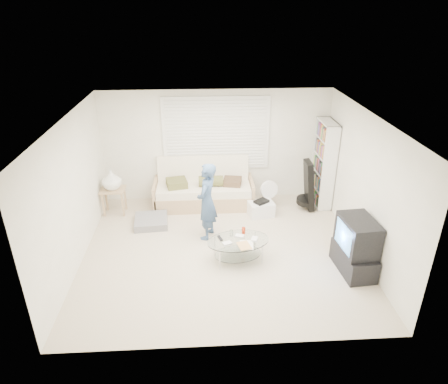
{
  "coord_description": "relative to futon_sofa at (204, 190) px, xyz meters",
  "views": [
    {
      "loc": [
        -0.33,
        -6.16,
        4.18
      ],
      "look_at": [
        0.06,
        0.3,
        1.05
      ],
      "focal_mm": 32.0,
      "sensor_mm": 36.0,
      "label": 1
    }
  ],
  "objects": [
    {
      "name": "grey_floor_pillow",
      "position": [
        -1.1,
        -0.84,
        -0.28
      ],
      "size": [
        0.71,
        0.71,
        0.15
      ],
      "primitive_type": "cube",
      "rotation": [
        0.0,
        0.0,
        0.08
      ],
      "color": "slate",
      "rests_on": "ground"
    },
    {
      "name": "room_shell",
      "position": [
        0.3,
        -1.4,
        1.28
      ],
      "size": [
        5.02,
        4.52,
        2.51
      ],
      "color": "silver",
      "rests_on": "ground"
    },
    {
      "name": "coffee_table",
      "position": [
        0.57,
        -2.18,
        -0.02
      ],
      "size": [
        1.19,
        0.86,
        0.53
      ],
      "color": "silver",
      "rests_on": "ground"
    },
    {
      "name": "floor_fan",
      "position": [
        1.42,
        -0.26,
        0.04
      ],
      "size": [
        0.41,
        0.27,
        0.66
      ],
      "color": "white",
      "rests_on": "ground"
    },
    {
      "name": "futon_sofa",
      "position": [
        0.0,
        0.0,
        0.0
      ],
      "size": [
        2.18,
        0.88,
        1.07
      ],
      "color": "tan",
      "rests_on": "ground"
    },
    {
      "name": "tv_unit",
      "position": [
        2.5,
        -2.59,
        0.13
      ],
      "size": [
        0.56,
        0.94,
        0.98
      ],
      "color": "black",
      "rests_on": "ground"
    },
    {
      "name": "ground",
      "position": [
        0.3,
        -1.88,
        -0.35
      ],
      "size": [
        5.0,
        5.0,
        0.0
      ],
      "primitive_type": "plane",
      "color": "#BBAB91",
      "rests_on": "ground"
    },
    {
      "name": "standing_person",
      "position": [
        0.05,
        -1.37,
        0.41
      ],
      "size": [
        0.53,
        0.64,
        1.52
      ],
      "primitive_type": "imported",
      "rotation": [
        0.0,
        0.0,
        -1.91
      ],
      "color": "navy",
      "rests_on": "ground"
    },
    {
      "name": "window_blinds",
      "position": [
        0.3,
        0.32,
        1.2
      ],
      "size": [
        2.32,
        0.08,
        1.62
      ],
      "color": "silver",
      "rests_on": "ground"
    },
    {
      "name": "storage_bin",
      "position": [
        1.21,
        -0.6,
        -0.19
      ],
      "size": [
        0.58,
        0.46,
        0.36
      ],
      "color": "white",
      "rests_on": "ground"
    },
    {
      "name": "bookshelf",
      "position": [
        2.62,
        -0.09,
        0.6
      ],
      "size": [
        0.3,
        0.8,
        1.9
      ],
      "color": "white",
      "rests_on": "ground"
    },
    {
      "name": "side_table",
      "position": [
        -1.92,
        -0.29,
        0.39
      ],
      "size": [
        0.51,
        0.41,
        1.0
      ],
      "color": "tan",
      "rests_on": "ground"
    },
    {
      "name": "guitar_case",
      "position": [
        2.25,
        -0.37,
        0.14
      ],
      "size": [
        0.4,
        0.41,
        1.11
      ],
      "color": "black",
      "rests_on": "ground"
    }
  ]
}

